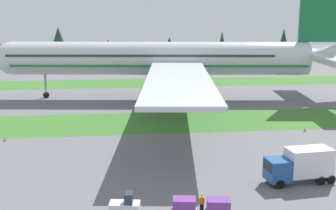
{
  "coord_description": "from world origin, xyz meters",
  "views": [
    {
      "loc": [
        -5.74,
        -27.54,
        16.84
      ],
      "look_at": [
        0.58,
        31.12,
        4.0
      ],
      "focal_mm": 44.88,
      "sensor_mm": 36.0,
      "label": 1
    }
  ],
  "objects_px": {
    "taxiway_marker_1": "(305,130)",
    "catering_truck": "(300,164)",
    "cargo_dolly_lead": "(184,205)",
    "cargo_dolly_second": "(218,206)",
    "airliner": "(171,58)",
    "baggage_tug": "(125,205)",
    "taxiway_marker_0": "(5,140)",
    "ground_crew_marshaller": "(202,203)"
  },
  "relations": [
    {
      "from": "cargo_dolly_lead",
      "to": "cargo_dolly_second",
      "type": "height_order",
      "value": "same"
    },
    {
      "from": "baggage_tug",
      "to": "airliner",
      "type": "bearing_deg",
      "value": -2.04
    },
    {
      "from": "ground_crew_marshaller",
      "to": "taxiway_marker_0",
      "type": "height_order",
      "value": "ground_crew_marshaller"
    },
    {
      "from": "airliner",
      "to": "ground_crew_marshaller",
      "type": "bearing_deg",
      "value": -176.79
    },
    {
      "from": "cargo_dolly_lead",
      "to": "taxiway_marker_1",
      "type": "distance_m",
      "value": 32.15
    },
    {
      "from": "airliner",
      "to": "taxiway_marker_0",
      "type": "distance_m",
      "value": 38.27
    },
    {
      "from": "airliner",
      "to": "ground_crew_marshaller",
      "type": "relative_size",
      "value": 49.82
    },
    {
      "from": "ground_crew_marshaller",
      "to": "taxiway_marker_0",
      "type": "bearing_deg",
      "value": -78.17
    },
    {
      "from": "catering_truck",
      "to": "taxiway_marker_1",
      "type": "height_order",
      "value": "catering_truck"
    },
    {
      "from": "cargo_dolly_lead",
      "to": "taxiway_marker_1",
      "type": "bearing_deg",
      "value": -32.77
    },
    {
      "from": "catering_truck",
      "to": "taxiway_marker_1",
      "type": "xyz_separation_m",
      "value": [
        8.67,
        18.19,
        -1.68
      ]
    },
    {
      "from": "ground_crew_marshaller",
      "to": "catering_truck",
      "type": "bearing_deg",
      "value": 174.28
    },
    {
      "from": "airliner",
      "to": "baggage_tug",
      "type": "xyz_separation_m",
      "value": [
        -9.69,
        -50.16,
        -7.3
      ]
    },
    {
      "from": "taxiway_marker_1",
      "to": "catering_truck",
      "type": "bearing_deg",
      "value": -115.49
    },
    {
      "from": "cargo_dolly_lead",
      "to": "cargo_dolly_second",
      "type": "bearing_deg",
      "value": -90.0
    },
    {
      "from": "taxiway_marker_1",
      "to": "taxiway_marker_0",
      "type": "bearing_deg",
      "value": -179.61
    },
    {
      "from": "airliner",
      "to": "taxiway_marker_0",
      "type": "relative_size",
      "value": 182.8
    },
    {
      "from": "airliner",
      "to": "cargo_dolly_lead",
      "type": "bearing_deg",
      "value": -178.53
    },
    {
      "from": "taxiway_marker_0",
      "to": "airliner",
      "type": "bearing_deg",
      "value": 46.59
    },
    {
      "from": "airliner",
      "to": "cargo_dolly_second",
      "type": "height_order",
      "value": "airliner"
    },
    {
      "from": "airliner",
      "to": "cargo_dolly_second",
      "type": "distance_m",
      "value": 51.92
    },
    {
      "from": "cargo_dolly_second",
      "to": "catering_truck",
      "type": "distance_m",
      "value": 11.71
    },
    {
      "from": "cargo_dolly_lead",
      "to": "baggage_tug",
      "type": "bearing_deg",
      "value": 90.0
    },
    {
      "from": "baggage_tug",
      "to": "catering_truck",
      "type": "bearing_deg",
      "value": -65.15
    },
    {
      "from": "cargo_dolly_second",
      "to": "taxiway_marker_1",
      "type": "bearing_deg",
      "value": -28.21
    },
    {
      "from": "cargo_dolly_second",
      "to": "taxiway_marker_1",
      "type": "distance_m",
      "value": 30.68
    },
    {
      "from": "baggage_tug",
      "to": "cargo_dolly_second",
      "type": "relative_size",
      "value": 1.15
    },
    {
      "from": "airliner",
      "to": "catering_truck",
      "type": "xyz_separation_m",
      "value": [
        7.97,
        -45.11,
        -6.16
      ]
    },
    {
      "from": "ground_crew_marshaller",
      "to": "airliner",
      "type": "bearing_deg",
      "value": -125.69
    },
    {
      "from": "cargo_dolly_second",
      "to": "taxiway_marker_1",
      "type": "xyz_separation_m",
      "value": [
        18.5,
        24.47,
        -0.64
      ]
    },
    {
      "from": "cargo_dolly_lead",
      "to": "taxiway_marker_0",
      "type": "height_order",
      "value": "cargo_dolly_lead"
    },
    {
      "from": "cargo_dolly_second",
      "to": "taxiway_marker_0",
      "type": "height_order",
      "value": "cargo_dolly_second"
    },
    {
      "from": "baggage_tug",
      "to": "ground_crew_marshaller",
      "type": "bearing_deg",
      "value": -85.23
    },
    {
      "from": "catering_truck",
      "to": "taxiway_marker_1",
      "type": "distance_m",
      "value": 20.22
    },
    {
      "from": "ground_crew_marshaller",
      "to": "taxiway_marker_0",
      "type": "relative_size",
      "value": 3.67
    },
    {
      "from": "airliner",
      "to": "taxiway_marker_1",
      "type": "bearing_deg",
      "value": -141.5
    },
    {
      "from": "airliner",
      "to": "baggage_tug",
      "type": "height_order",
      "value": "airliner"
    },
    {
      "from": "baggage_tug",
      "to": "taxiway_marker_1",
      "type": "height_order",
      "value": "baggage_tug"
    },
    {
      "from": "baggage_tug",
      "to": "cargo_dolly_second",
      "type": "height_order",
      "value": "baggage_tug"
    },
    {
      "from": "ground_crew_marshaller",
      "to": "taxiway_marker_1",
      "type": "xyz_separation_m",
      "value": [
        19.79,
        23.71,
        -0.67
      ]
    },
    {
      "from": "airliner",
      "to": "baggage_tug",
      "type": "relative_size",
      "value": 31.3
    },
    {
      "from": "cargo_dolly_second",
      "to": "taxiway_marker_0",
      "type": "bearing_deg",
      "value": 53.54
    }
  ]
}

